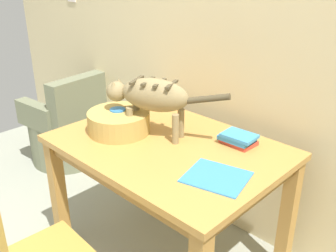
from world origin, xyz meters
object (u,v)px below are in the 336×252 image
cat (151,96)px  wicker_basket (119,121)px  coffee_mug (118,117)px  magazine (217,177)px  dining_table (168,160)px  saucer_bowl (119,127)px  book_stack (238,139)px  wicker_armchair (68,130)px

cat → wicker_basket: (-0.16, -0.09, -0.16)m
coffee_mug → wicker_basket: bearing=-36.2°
coffee_mug → magazine: (0.69, -0.03, -0.07)m
dining_table → wicker_basket: (-0.30, -0.08, 0.16)m
dining_table → magazine: magazine is taller
saucer_bowl → book_stack: bearing=28.2°
saucer_bowl → wicker_basket: size_ratio=0.56×
book_stack → magazine: bearing=-70.2°
saucer_bowl → magazine: size_ratio=0.72×
book_stack → wicker_basket: (-0.55, -0.32, 0.03)m
dining_table → cat: (-0.13, 0.01, 0.32)m
cat → saucer_bowl: bearing=90.0°
magazine → book_stack: book_stack is taller
saucer_bowl → book_stack: size_ratio=1.02×
dining_table → cat: cat is taller
coffee_mug → book_stack: size_ratio=0.70×
book_stack → coffee_mug: bearing=-151.7°
coffee_mug → saucer_bowl: bearing=180.0°
cat → book_stack: bearing=-81.5°
cat → saucer_bowl: 0.29m
saucer_bowl → coffee_mug: 0.06m
cat → magazine: size_ratio=2.40×
cat → wicker_armchair: size_ratio=0.80×
coffee_mug → wicker_basket: 0.03m
dining_table → magazine: 0.40m
saucer_bowl → magazine: (0.70, -0.03, -0.01)m
dining_table → coffee_mug: size_ratio=8.89×
dining_table → saucer_bowl: 0.34m
book_stack → dining_table: bearing=-136.3°
saucer_bowl → magazine: bearing=-2.1°
dining_table → wicker_armchair: size_ratio=1.48×
wicker_armchair → magazine: bearing=-106.8°
coffee_mug → book_stack: coffee_mug is taller
saucer_bowl → wicker_basket: wicker_basket is taller
dining_table → wicker_armchair: 1.52m
coffee_mug → book_stack: bearing=28.3°
dining_table → saucer_bowl: (-0.32, -0.06, 0.11)m
dining_table → wicker_armchair: (-1.45, 0.27, -0.38)m
magazine → wicker_armchair: size_ratio=0.34×
wicker_basket → wicker_armchair: bearing=163.0°
dining_table → book_stack: size_ratio=6.23×
saucer_bowl → wicker_armchair: bearing=163.3°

